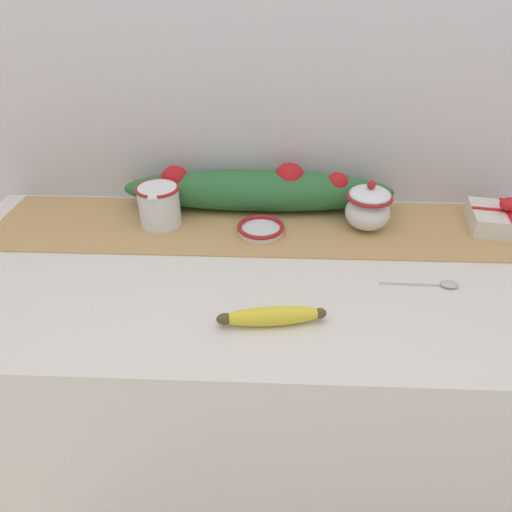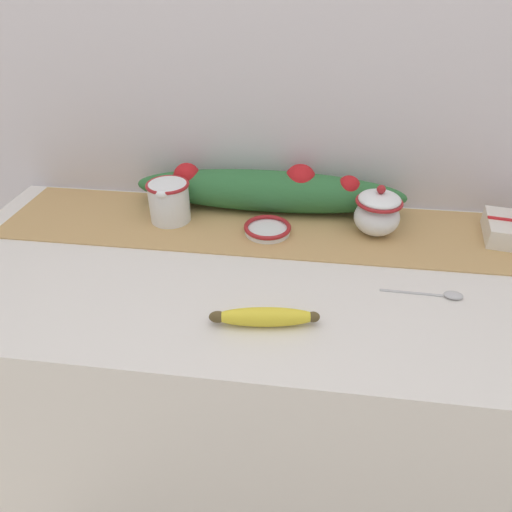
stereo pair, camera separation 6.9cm
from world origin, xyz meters
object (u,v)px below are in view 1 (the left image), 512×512
at_px(sugar_bowl, 368,207).
at_px(small_dish, 261,229).
at_px(banana, 272,316).
at_px(spoon, 444,284).
at_px(gift_box, 505,219).
at_px(cream_pitcher, 159,204).

bearing_deg(sugar_bowl, small_dish, -172.52).
xyz_separation_m(banana, spoon, (0.34, 0.12, -0.01)).
bearing_deg(banana, gift_box, 33.33).
distance_m(cream_pitcher, sugar_bowl, 0.49).
distance_m(sugar_bowl, banana, 0.41).
distance_m(small_dish, banana, 0.32).
distance_m(sugar_bowl, gift_box, 0.33).
bearing_deg(small_dish, banana, -84.59).
bearing_deg(spoon, small_dish, 154.12).
distance_m(spoon, gift_box, 0.32).
bearing_deg(banana, sugar_bowl, 57.74).
distance_m(cream_pitcher, banana, 0.45).
relative_size(sugar_bowl, small_dish, 1.09).
bearing_deg(gift_box, sugar_bowl, -177.90).
height_order(banana, gift_box, gift_box).
bearing_deg(spoon, banana, -158.41).
xyz_separation_m(cream_pitcher, spoon, (0.61, -0.23, -0.05)).
bearing_deg(cream_pitcher, sugar_bowl, -0.14).
distance_m(banana, gift_box, 0.66).
bearing_deg(banana, cream_pitcher, 127.97).
relative_size(small_dish, gift_box, 0.63).
relative_size(sugar_bowl, banana, 0.62).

